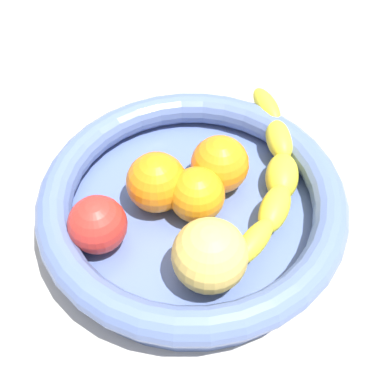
{
  "coord_description": "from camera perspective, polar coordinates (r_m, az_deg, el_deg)",
  "views": [
    {
      "loc": [
        -26.97,
        -22.15,
        50.25
      ],
      "look_at": [
        0.0,
        0.0,
        8.43
      ],
      "focal_mm": 47.43,
      "sensor_mm": 36.0,
      "label": 1
    }
  ],
  "objects": [
    {
      "name": "tomato_red",
      "position": [
        0.53,
        -10.58,
        -3.62
      ],
      "size": [
        6.13,
        6.13,
        6.13
      ],
      "primitive_type": "sphere",
      "color": "red",
      "rests_on": "fruit_bowl"
    },
    {
      "name": "banana_draped_left",
      "position": [
        0.58,
        9.24,
        2.28
      ],
      "size": [
        23.9,
        15.37,
        4.44
      ],
      "color": "yellow",
      "rests_on": "fruit_bowl"
    },
    {
      "name": "fruit_bowl",
      "position": [
        0.56,
        0.0,
        -1.44
      ],
      "size": [
        33.79,
        33.79,
        6.21
      ],
      "color": "#5367A0",
      "rests_on": "kitchen_counter"
    },
    {
      "name": "orange_mid_left",
      "position": [
        0.55,
        -4.0,
        1.1
      ],
      "size": [
        6.69,
        6.69,
        6.69
      ],
      "primitive_type": "sphere",
      "color": "orange",
      "rests_on": "fruit_bowl"
    },
    {
      "name": "apple_yellow",
      "position": [
        0.49,
        2.01,
        -7.16
      ],
      "size": [
        7.46,
        7.46,
        7.46
      ],
      "primitive_type": "sphere",
      "color": "#E7BE54",
      "rests_on": "fruit_bowl"
    },
    {
      "name": "orange_mid_right",
      "position": [
        0.54,
        0.28,
        -0.57
      ],
      "size": [
        6.1,
        6.1,
        6.1
      ],
      "primitive_type": "sphere",
      "color": "orange",
      "rests_on": "fruit_bowl"
    },
    {
      "name": "kitchen_counter",
      "position": [
        0.6,
        0.0,
        -4.25
      ],
      "size": [
        120.0,
        120.0,
        3.0
      ],
      "primitive_type": "cube",
      "color": "#AEA99F",
      "rests_on": "ground"
    },
    {
      "name": "orange_front",
      "position": [
        0.57,
        3.46,
        2.94
      ],
      "size": [
        6.59,
        6.59,
        6.59
      ],
      "primitive_type": "sphere",
      "color": "orange",
      "rests_on": "fruit_bowl"
    }
  ]
}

